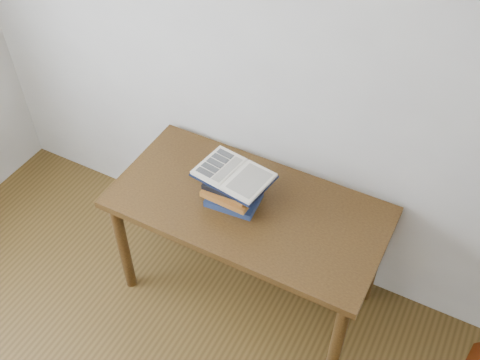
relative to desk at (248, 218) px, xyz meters
The scene contains 3 objects.
desk is the anchor object (origin of this frame).
book_stack 0.19m from the desk, 164.88° to the right, with size 0.26×0.21×0.15m.
open_book 0.27m from the desk, behind, with size 0.38×0.29×0.03m.
Camera 1 is at (0.93, -0.24, 2.70)m, focal length 42.00 mm.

